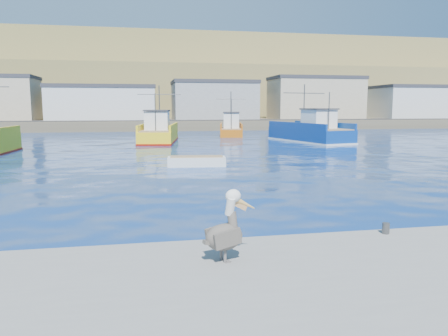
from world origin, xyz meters
The scene contains 8 objects.
ground centered at (0.00, 0.00, 0.00)m, with size 260.00×260.00×0.00m, color navy.
dock_bollards centered at (0.60, -3.40, 0.65)m, with size 36.20×0.20×0.30m.
far_shore centered at (0.00, 109.20, 8.98)m, with size 200.00×81.00×24.00m.
trawler_yellow_b centered at (-1.53, 35.64, 1.00)m, with size 5.19×10.89×6.41m.
trawler_blue centered at (15.49, 33.00, 1.06)m, with size 6.74×12.36×6.57m.
boat_orange centered at (8.56, 44.23, 1.00)m, with size 4.26×8.07×6.00m.
skiff_mid centered at (0.11, 14.80, 0.27)m, with size 3.94×1.69×0.83m.
pelican centered at (-1.69, -4.66, 1.19)m, with size 1.30×0.75×1.62m.
Camera 1 is at (-3.50, -13.91, 3.93)m, focal length 35.00 mm.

